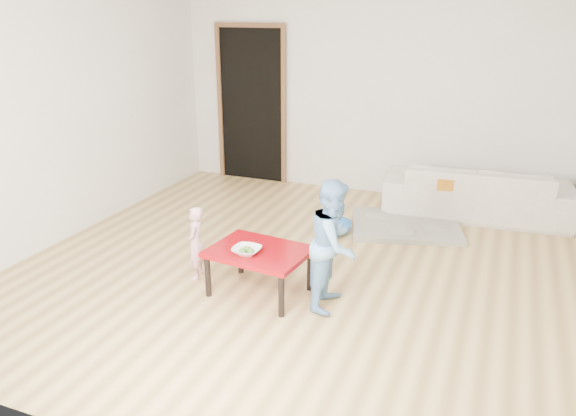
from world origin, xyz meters
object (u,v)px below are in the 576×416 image
Objects in this scene: sofa at (477,191)px; child_pink at (195,243)px; child_blue at (334,244)px; basin at (333,228)px; bowl at (247,251)px; red_table at (259,271)px.

sofa is 3.09× the size of child_pink.
child_blue is (1.28, -0.01, 0.20)m from child_pink.
child_blue is 2.59× the size of basin.
basin is (0.23, 1.62, -0.37)m from bowl.
child_blue reaches higher than bowl.
bowl is at bearing -116.14° from red_table.
sofa is 3.39m from child_pink.
child_blue is at bearing -72.63° from basin.
basin is (0.83, 1.45, -0.27)m from child_pink.
red_table is 3.49× the size of bowl.
child_blue reaches higher than sofa.
child_pink is 1.62× the size of basin.
child_pink reaches higher than red_table.
child_blue is at bearing 71.82° from child_pink.
bowl is (-0.06, -0.11, 0.23)m from red_table.
red_table is at bearing 66.87° from child_pink.
basin is (-1.37, -1.14, -0.24)m from sofa.
child_blue is at bearing 13.46° from bowl.
child_blue reaches higher than basin.
sofa is 5.02× the size of basin.
child_pink is at bearing 174.58° from red_table.
child_pink is at bearing 45.89° from sofa.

